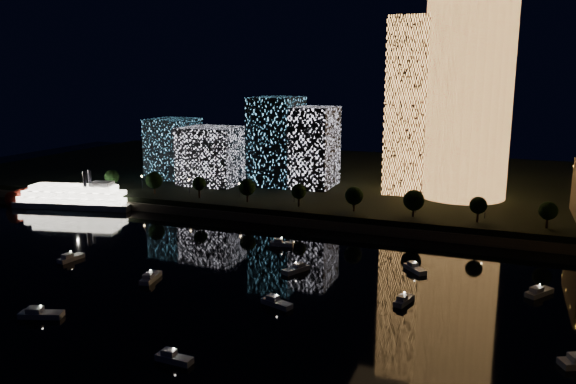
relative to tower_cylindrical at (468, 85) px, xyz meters
name	(u,v)px	position (x,y,z in m)	size (l,w,h in m)	color
ground	(288,342)	(-22.10, -126.98, -46.95)	(520.00, 520.00, 0.00)	black
far_bank	(415,183)	(-22.10, 33.02, -44.45)	(420.00, 160.00, 5.00)	black
seawall	(379,228)	(-22.10, -44.98, -45.45)	(420.00, 6.00, 3.00)	#6B5E4C
tower_cylindrical	(468,85)	(0.00, 0.00, 0.00)	(34.00, 34.00, 83.66)	#FFA751
tower_rectangular	(417,107)	(-18.61, 1.89, -8.42)	(21.08, 21.08, 67.06)	#FFA751
midrise_blocks	(252,147)	(-86.23, -3.73, -26.51)	(83.66, 32.68, 36.71)	silver
riverboat	(69,197)	(-142.43, -52.16, -43.06)	(51.42, 20.40, 15.20)	silver
motorboats	(293,306)	(-26.65, -112.12, -46.14)	(133.03, 89.14, 2.78)	silver
esplanade_trees	(297,191)	(-52.65, -38.98, -36.49)	(165.72, 6.90, 8.95)	black
street_lamps	(294,191)	(-56.10, -32.98, -37.93)	(132.70, 0.70, 5.65)	black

